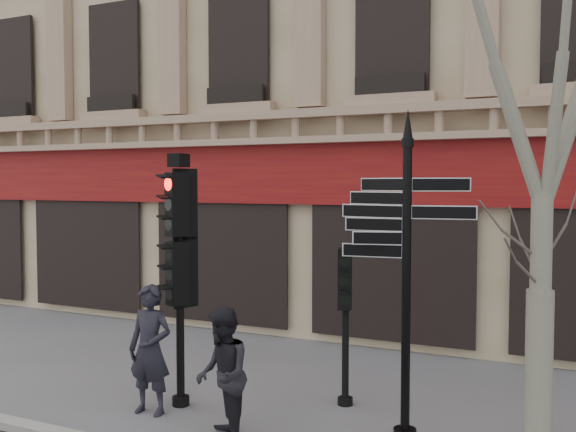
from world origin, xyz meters
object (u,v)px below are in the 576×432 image
object	(u,v)px
pedestrian_a	(150,349)
pedestrian_b	(222,375)
traffic_signal_main	(179,248)
plane_tree	(546,3)
fingerpost	(407,220)
traffic_signal_secondary	(346,296)

from	to	relation	value
pedestrian_a	pedestrian_b	distance (m)	1.57
traffic_signal_main	plane_tree	bearing A→B (deg)	29.17
plane_tree	pedestrian_b	bearing A→B (deg)	-158.86
fingerpost	traffic_signal_secondary	xyz separation A→B (m)	(-1.20, 0.97, -1.25)
plane_tree	pedestrian_b	distance (m)	6.22
fingerpost	pedestrian_b	world-z (taller)	fingerpost
traffic_signal_main	plane_tree	xyz separation A→B (m)	(5.07, 0.55, 3.18)
fingerpost	traffic_signal_main	xyz separation A→B (m)	(-3.47, -0.14, -0.50)
pedestrian_a	pedestrian_b	xyz separation A→B (m)	(1.50, -0.44, -0.07)
fingerpost	pedestrian_a	xyz separation A→B (m)	(-3.67, -0.61, -1.98)
pedestrian_a	pedestrian_b	world-z (taller)	pedestrian_a
fingerpost	plane_tree	distance (m)	3.15
traffic_signal_main	pedestrian_a	world-z (taller)	traffic_signal_main
fingerpost	pedestrian_a	size ratio (longest dim) A/B	2.28
traffic_signal_main	fingerpost	bearing A→B (deg)	25.23
pedestrian_a	fingerpost	bearing A→B (deg)	5.71
traffic_signal_main	pedestrian_b	size ratio (longest dim) A/B	2.17
fingerpost	traffic_signal_main	world-z (taller)	fingerpost
fingerpost	pedestrian_b	xyz separation A→B (m)	(-2.17, -1.04, -2.05)
pedestrian_a	plane_tree	bearing A→B (deg)	7.29
traffic_signal_secondary	plane_tree	world-z (taller)	plane_tree
plane_tree	pedestrian_b	world-z (taller)	plane_tree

